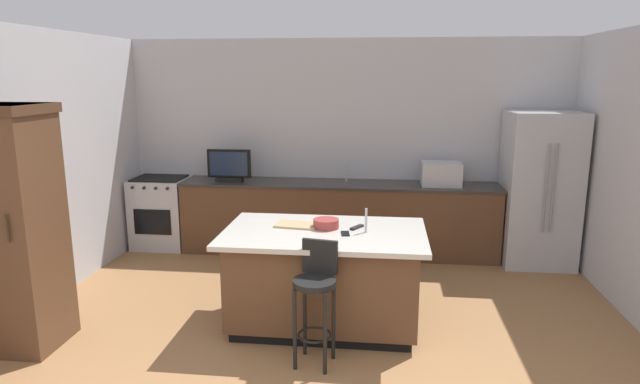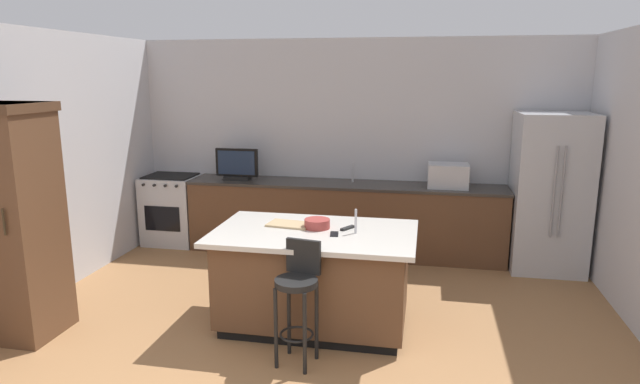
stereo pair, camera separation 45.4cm
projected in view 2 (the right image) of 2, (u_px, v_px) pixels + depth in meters
wall_back at (354, 145)px, 7.15m from camera, size 6.19×0.12×2.73m
wall_left at (28, 169)px, 5.34m from camera, size 0.12×5.31×2.73m
counter_back at (344, 218)px, 6.98m from camera, size 4.03×0.62×0.92m
kitchen_island at (315, 277)px, 4.96m from camera, size 1.81×1.12×0.90m
refrigerator at (549, 193)px, 6.34m from camera, size 0.82×0.81×1.85m
range_oven at (172, 209)px, 7.43m from camera, size 0.70×0.63×0.94m
cabinet_tower at (13, 218)px, 4.68m from camera, size 0.69×0.64×2.05m
microwave at (448, 176)px, 6.61m from camera, size 0.48×0.36×0.29m
tv_monitor at (237, 165)px, 7.06m from camera, size 0.56×0.16×0.41m
sink_faucet_back at (353, 173)px, 6.94m from camera, size 0.02×0.02×0.24m
sink_faucet_island at (356, 221)px, 4.77m from camera, size 0.02×0.02×0.22m
bar_stool_center at (298, 292)px, 4.29m from camera, size 0.34×0.36×1.00m
fruit_bowl at (317, 224)px, 4.95m from camera, size 0.23×0.23×0.08m
cell_phone at (334, 234)px, 4.76m from camera, size 0.09×0.16×0.01m
tv_remote at (348, 228)px, 4.93m from camera, size 0.12×0.17×0.02m
cutting_board at (290, 224)px, 5.05m from camera, size 0.43×0.29×0.02m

